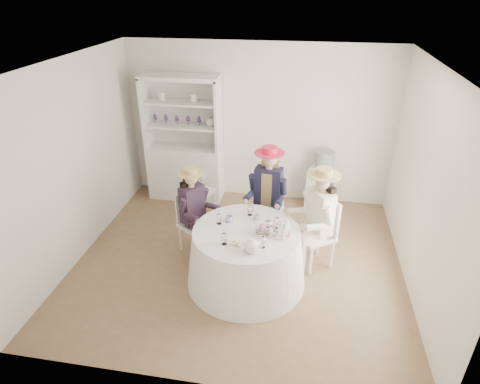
# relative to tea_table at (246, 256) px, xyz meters

# --- Properties ---
(ground) EXTENTS (4.50, 4.50, 0.00)m
(ground) POSITION_rel_tea_table_xyz_m (-0.17, 0.39, -0.39)
(ground) COLOR brown
(ground) RESTS_ON ground
(ceiling) EXTENTS (4.50, 4.50, 0.00)m
(ceiling) POSITION_rel_tea_table_xyz_m (-0.17, 0.39, 2.31)
(ceiling) COLOR white
(ceiling) RESTS_ON wall_back
(wall_back) EXTENTS (4.50, 0.00, 4.50)m
(wall_back) POSITION_rel_tea_table_xyz_m (-0.17, 2.39, 0.96)
(wall_back) COLOR silver
(wall_back) RESTS_ON ground
(wall_front) EXTENTS (4.50, 0.00, 4.50)m
(wall_front) POSITION_rel_tea_table_xyz_m (-0.17, -1.61, 0.96)
(wall_front) COLOR silver
(wall_front) RESTS_ON ground
(wall_left) EXTENTS (0.00, 4.50, 4.50)m
(wall_left) POSITION_rel_tea_table_xyz_m (-2.42, 0.39, 0.96)
(wall_left) COLOR silver
(wall_left) RESTS_ON ground
(wall_right) EXTENTS (0.00, 4.50, 4.50)m
(wall_right) POSITION_rel_tea_table_xyz_m (2.08, 0.39, 0.96)
(wall_right) COLOR silver
(wall_right) RESTS_ON ground
(tea_table) EXTENTS (1.55, 1.55, 0.77)m
(tea_table) POSITION_rel_tea_table_xyz_m (0.00, 0.00, 0.00)
(tea_table) COLOR white
(tea_table) RESTS_ON ground
(hutch) EXTENTS (1.49, 1.00, 2.18)m
(hutch) POSITION_rel_tea_table_xyz_m (-1.43, 2.16, 0.39)
(hutch) COLOR silver
(hutch) RESTS_ON ground
(side_table) EXTENTS (0.56, 0.56, 0.72)m
(side_table) POSITION_rel_tea_table_xyz_m (0.99, 2.14, -0.03)
(side_table) COLOR silver
(side_table) RESTS_ON ground
(hatbox) EXTENTS (0.35, 0.35, 0.32)m
(hatbox) POSITION_rel_tea_table_xyz_m (0.99, 2.14, 0.49)
(hatbox) COLOR black
(hatbox) RESTS_ON side_table
(guest_left) EXTENTS (0.56, 0.53, 1.32)m
(guest_left) POSITION_rel_tea_table_xyz_m (-0.83, 0.55, 0.36)
(guest_left) COLOR silver
(guest_left) RESTS_ON ground
(guest_mid) EXTENTS (0.56, 0.58, 1.50)m
(guest_mid) POSITION_rel_tea_table_xyz_m (0.16, 0.99, 0.47)
(guest_mid) COLOR silver
(guest_mid) RESTS_ON ground
(guest_right) EXTENTS (0.63, 0.59, 1.47)m
(guest_right) POSITION_rel_tea_table_xyz_m (0.88, 0.48, 0.44)
(guest_right) COLOR silver
(guest_right) RESTS_ON ground
(spare_chair) EXTENTS (0.51, 0.51, 0.98)m
(spare_chair) POSITION_rel_tea_table_xyz_m (-1.02, 1.41, 0.14)
(spare_chair) COLOR silver
(spare_chair) RESTS_ON ground
(teacup_a) EXTENTS (0.12, 0.12, 0.08)m
(teacup_a) POSITION_rel_tea_table_xyz_m (-0.25, 0.18, 0.43)
(teacup_a) COLOR white
(teacup_a) RESTS_ON tea_table
(teacup_b) EXTENTS (0.09, 0.09, 0.07)m
(teacup_b) POSITION_rel_tea_table_xyz_m (0.08, 0.28, 0.42)
(teacup_b) COLOR white
(teacup_b) RESTS_ON tea_table
(teacup_c) EXTENTS (0.09, 0.09, 0.06)m
(teacup_c) POSITION_rel_tea_table_xyz_m (0.25, 0.17, 0.42)
(teacup_c) COLOR white
(teacup_c) RESTS_ON tea_table
(flower_bowl) EXTENTS (0.22, 0.22, 0.05)m
(flower_bowl) POSITION_rel_tea_table_xyz_m (0.22, 0.01, 0.42)
(flower_bowl) COLOR white
(flower_bowl) RESTS_ON tea_table
(flower_arrangement) EXTENTS (0.18, 0.17, 0.07)m
(flower_arrangement) POSITION_rel_tea_table_xyz_m (0.23, -0.01, 0.48)
(flower_arrangement) COLOR #CC669D
(flower_arrangement) RESTS_ON tea_table
(table_teapot) EXTENTS (0.24, 0.17, 0.18)m
(table_teapot) POSITION_rel_tea_table_xyz_m (0.13, -0.41, 0.47)
(table_teapot) COLOR white
(table_teapot) RESTS_ON tea_table
(sandwich_plate) EXTENTS (0.24, 0.24, 0.05)m
(sandwich_plate) POSITION_rel_tea_table_xyz_m (-0.05, -0.32, 0.40)
(sandwich_plate) COLOR white
(sandwich_plate) RESTS_ON tea_table
(cupcake_stand) EXTENTS (0.22, 0.22, 0.21)m
(cupcake_stand) POSITION_rel_tea_table_xyz_m (0.46, -0.04, 0.47)
(cupcake_stand) COLOR white
(cupcake_stand) RESTS_ON tea_table
(stemware_set) EXTENTS (0.81, 0.78, 0.15)m
(stemware_set) POSITION_rel_tea_table_xyz_m (0.00, -0.00, 0.46)
(stemware_set) COLOR white
(stemware_set) RESTS_ON tea_table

